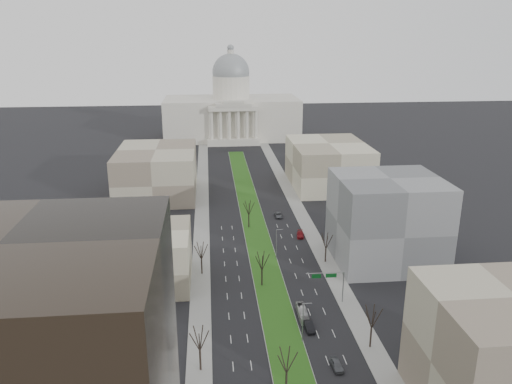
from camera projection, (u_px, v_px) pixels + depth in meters
ground at (255, 227)px, 164.77m from camera, size 600.00×600.00×0.00m
median at (255, 228)px, 163.78m from camera, size 8.00×222.03×0.20m
sidewalk_left at (201, 262)px, 139.43m from camera, size 5.00×330.00×0.15m
sidewalk_right at (324, 257)px, 142.66m from camera, size 5.00×330.00×0.15m
capitol at (232, 111)px, 301.65m from camera, size 80.00×46.00×55.00m
building_beige_left at (138, 257)px, 126.42m from camera, size 26.00×22.00×14.00m
building_tan_right at (508, 357)px, 81.03m from camera, size 26.00×24.00×22.00m
building_grey_right at (387, 220)px, 137.71m from camera, size 28.00×26.00×24.00m
building_far_left at (157, 172)px, 196.74m from camera, size 30.00×40.00×18.00m
building_far_right at (328, 164)px, 207.93m from camera, size 30.00×40.00×18.00m
tree_left_mid at (199, 338)px, 92.79m from camera, size 5.40×5.40×9.72m
tree_left_far at (201, 250)px, 130.77m from camera, size 5.28×5.28×9.50m
tree_right_mid at (372, 317)px, 99.70m from camera, size 5.52×5.52×9.94m
tree_right_far at (326, 241)px, 137.82m from camera, size 5.04×5.04×9.07m
tree_median_a at (287, 360)px, 86.61m from camera, size 5.40×5.40×9.72m
tree_median_b at (262, 261)px, 124.53m from camera, size 5.40×5.40×9.72m
tree_median_c at (249, 208)px, 162.46m from camera, size 5.40×5.40×9.72m
streetlamp_median_b at (303, 322)px, 102.02m from camera, size 1.90×0.20×9.16m
streetlamp_median_c at (277, 244)px, 139.95m from camera, size 1.90×0.20×9.16m
mast_arm_signs at (332, 280)px, 116.77m from camera, size 9.12×0.24×8.09m
car_grey_near at (337, 364)px, 95.30m from camera, size 2.23×4.79×1.59m
car_black at (309, 326)px, 107.86m from camera, size 2.26×5.36×1.72m
car_red at (300, 235)px, 156.90m from camera, size 2.91×5.46×1.51m
car_grey_far at (278, 215)px, 173.77m from camera, size 2.44×5.24×1.45m
box_van at (302, 313)px, 112.26m from camera, size 1.94×7.80×2.17m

